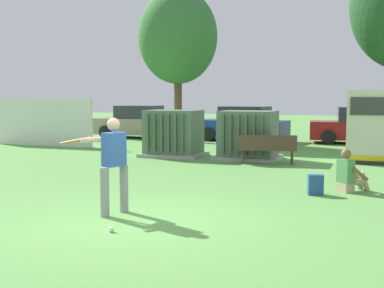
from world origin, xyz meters
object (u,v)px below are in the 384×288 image
Objects in this scene: park_bench at (267,147)px; parked_car_right_of_center at (360,127)px; transformer_west at (174,134)px; seated_spectator at (349,175)px; parked_car_leftmost at (137,123)px; batter at (112,160)px; transformer_mid_west at (248,136)px; parked_car_left_of_center at (243,125)px; sports_ball at (111,229)px; generator_enclosure at (370,127)px; backpack at (315,185)px.

park_bench is 0.42× the size of parked_car_right_of_center.
transformer_west reaches higher than seated_spectator.
transformer_west is 8.16m from parked_car_leftmost.
batter is at bearing -136.22° from seated_spectator.
batter reaches higher than parked_car_right_of_center.
transformer_mid_west is (2.67, 0.05, 0.00)m from transformer_west.
seated_spectator is at bearing -55.54° from park_bench.
parked_car_left_of_center reaches higher than park_bench.
transformer_west is 2.67m from transformer_mid_west.
batter is at bearing -65.29° from parked_car_leftmost.
park_bench is at bearing -106.45° from parked_car_right_of_center.
park_bench is 8.74m from sports_ball.
generator_enclosure is at bearing -85.18° from parked_car_right_of_center.
transformer_west and parked_car_leftmost have the same top height.
seated_spectator reaches higher than park_bench.
seated_spectator is at bearing -46.50° from parked_car_leftmost.
sports_ball is at bearing -73.38° from transformer_west.
transformer_west is 1.00× the size of transformer_mid_west.
transformer_west and parked_car_right_of_center have the same top height.
transformer_mid_west is at bearing 91.25° from sports_ball.
seated_spectator is 12.74m from parked_car_left_of_center.
backpack is (3.23, 3.09, -0.76)m from batter.
seated_spectator is at bearing -37.92° from transformer_west.
park_bench is at bearing -152.21° from generator_enclosure.
parked_car_leftmost is (-8.24, 7.61, 0.22)m from park_bench.
transformer_mid_west is 6.22m from backpack.
transformer_west is 1.14× the size of park_bench.
parked_car_leftmost is 10.67m from parked_car_right_of_center.
generator_enclosure is 8.39m from parked_car_left_of_center.
parked_car_right_of_center reaches higher than sports_ball.
transformer_west is 9.37m from parked_car_right_of_center.
parked_car_right_of_center reaches higher than park_bench.
park_bench is 8.15m from parked_car_left_of_center.
parked_car_leftmost reaches higher than seated_spectator.
parked_car_left_of_center is 5.23m from parked_car_right_of_center.
generator_enclosure reaches higher than transformer_mid_west.
backpack is 12.71m from parked_car_right_of_center.
transformer_west is 0.91× the size of generator_enclosure.
park_bench is 8.55m from parked_car_right_of_center.
park_bench is (-2.98, -1.57, -0.60)m from generator_enclosure.
batter is 16.21m from parked_car_right_of_center.
seated_spectator is (2.65, -3.86, -0.16)m from park_bench.
parked_car_left_of_center reaches higher than backpack.
transformer_west is at bearing -129.40° from parked_car_right_of_center.
batter is at bearing 118.04° from sports_ball.
parked_car_left_of_center is at bearing 97.42° from sports_ball.
generator_enclosure reaches higher than sports_ball.
sports_ball is (0.21, -9.70, -0.74)m from transformer_mid_west.
parked_car_left_of_center is at bearing 109.95° from park_bench.
transformer_mid_west is at bearing 117.44° from backpack.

